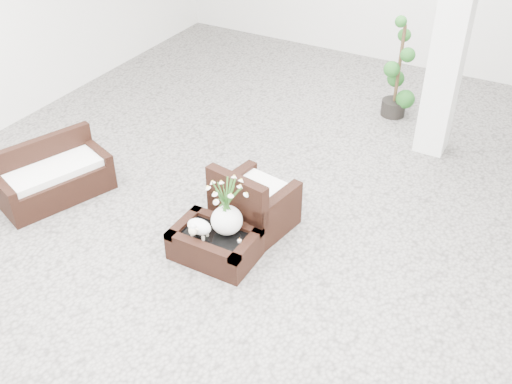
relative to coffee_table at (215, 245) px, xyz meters
The scene contains 9 objects.
ground 0.67m from the coffee_table, 70.09° to the left, with size 11.00×11.00×0.00m, color gray.
column 4.03m from the coffee_table, 67.38° to the left, with size 0.40×0.40×3.50m, color white.
coffee_table is the anchor object (origin of this frame).
sheep_figurine 0.30m from the coffee_table, 140.19° to the right, with size 0.28×0.23×0.21m, color white.
planter_narcissus 0.57m from the coffee_table, 45.00° to the left, with size 0.44×0.44×0.80m, color white, non-canonical shape.
tealight 0.35m from the coffee_table, ahead, with size 0.04×0.04×0.03m, color white.
armchair 0.75m from the coffee_table, 80.94° to the left, with size 0.79×0.76×0.84m, color black.
loveseat 2.33m from the coffee_table, behind, with size 1.33×0.64×0.71m, color black.
topiary 4.21m from the coffee_table, 81.18° to the left, with size 0.41×0.41×1.52m, color #1A4B18, non-canonical shape.
Camera 1 is at (2.57, -4.75, 4.37)m, focal length 42.14 mm.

